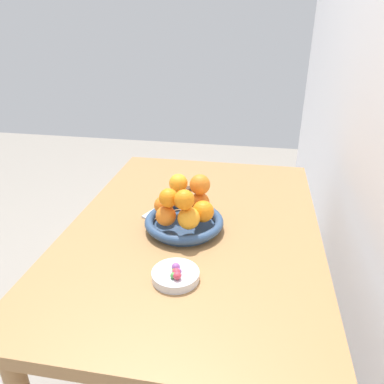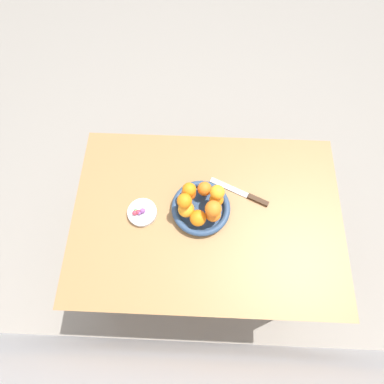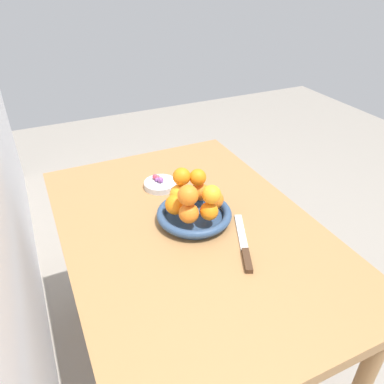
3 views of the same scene
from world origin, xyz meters
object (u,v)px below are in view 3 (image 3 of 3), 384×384
Objects in this scene: dining_table at (191,249)px; fruit_bowl at (194,215)px; orange_2 at (189,213)px; candy_ball_2 at (161,180)px; candy_ball_4 at (159,180)px; candy_ball_1 at (157,179)px; orange_6 at (198,177)px; candy_ball_0 at (155,177)px; orange_1 at (175,204)px; orange_8 at (188,195)px; orange_5 at (200,191)px; knife at (244,246)px; orange_3 at (209,211)px; candy_ball_3 at (157,178)px; orange_9 at (212,194)px; candy_ball_5 at (158,177)px; orange_0 at (181,194)px; orange_7 at (182,176)px; candy_dish at (160,185)px; orange_4 at (215,199)px.

fruit_bowl reaches higher than dining_table.
orange_2 reaches higher than candy_ball_2.
candy_ball_2 is at bearing -117.30° from candy_ball_4.
candy_ball_1 and candy_ball_4 have the same top height.
orange_2 is 1.13× the size of orange_6.
orange_6 is 0.24m from candy_ball_0.
orange_1 reaches higher than candy_ball_1.
candy_ball_4 is at bearing -2.16° from orange_8.
orange_5 is 0.24× the size of knife.
orange_8 reaches higher than candy_ball_4.
orange_1 reaches higher than orange_3.
orange_8 is 0.31m from candy_ball_3.
orange_5 reaches higher than candy_ball_0.
orange_9 is 3.49× the size of candy_ball_1.
candy_ball_5 is at bearing -36.43° from candy_ball_3.
orange_6 is (-0.00, 0.01, 0.06)m from orange_5.
orange_8 is 3.14× the size of candy_ball_0.
orange_5 is 3.59× the size of candy_ball_1.
orange_2 is 0.19m from knife.
knife is (-0.41, -0.10, -0.03)m from candy_ball_2.
orange_9 reaches higher than orange_0.
orange_7 reaches higher than orange_2.
orange_2 is 0.25× the size of knife.
knife is at bearing -139.63° from orange_8.
candy_dish is 0.02m from candy_ball_2.
dining_table is 0.30m from candy_ball_3.
orange_0 is 4.20× the size of candy_ball_5.
knife is (-0.19, -0.13, -0.07)m from orange_1.
dining_table is 0.29m from candy_ball_2.
orange_1 is 0.26m from candy_ball_5.
orange_6 reaches higher than dining_table.
orange_5 is at bearing -96.20° from orange_0.
candy_ball_3 is (0.01, 0.00, 0.02)m from candy_dish.
candy_ball_5 reaches higher than knife.
candy_ball_4 and candy_ball_5 have the same top height.
orange_9 is at bearing -168.78° from candy_ball_4.
orange_3 is at bearing -170.74° from candy_dish.
orange_5 reaches higher than dining_table.
candy_ball_5 is (0.26, 0.02, 0.01)m from fruit_bowl.
orange_3 is at bearing 169.04° from orange_5.
orange_7 reaches higher than fruit_bowl.
candy_dish is 0.43m from knife.
orange_5 is at bearing -68.53° from orange_1.
knife is at bearing -166.12° from candy_ball_3.
fruit_bowl reaches higher than candy_ball_5.
candy_ball_4 is (-0.00, 0.00, 0.02)m from candy_dish.
fruit_bowl is 4.21× the size of orange_3.
orange_4 reaches higher than knife.
orange_6 is (0.07, -0.06, 0.21)m from dining_table.
dining_table is 17.73× the size of orange_8.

